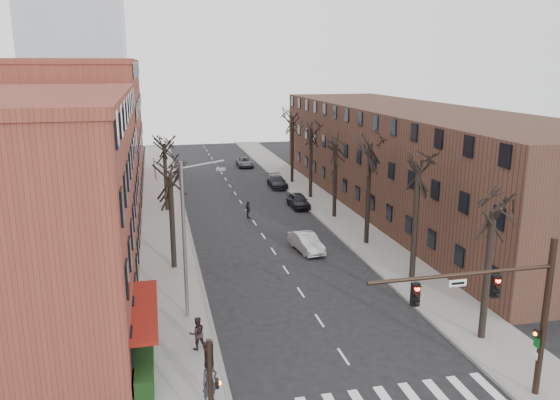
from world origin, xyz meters
TOP-DOWN VIEW (x-y plane):
  - sidewalk_left at (-8.00, 35.00)m, footprint 4.00×90.00m
  - sidewalk_right at (8.00, 35.00)m, footprint 4.00×90.00m
  - building_left_near at (-16.00, 15.00)m, footprint 12.00×26.00m
  - building_left_far at (-16.00, 44.00)m, footprint 12.00×28.00m
  - building_right at (16.00, 30.00)m, footprint 12.00×50.00m
  - awning_left at (-9.40, 6.00)m, footprint 1.20×7.00m
  - hedge at (-9.50, 5.00)m, footprint 0.80×6.00m
  - tree_right_a at (7.60, 4.00)m, footprint 5.20×5.20m
  - tree_right_b at (7.60, 12.00)m, footprint 5.20×5.20m
  - tree_right_c at (7.60, 20.00)m, footprint 5.20×5.20m
  - tree_right_d at (7.60, 28.00)m, footprint 5.20×5.20m
  - tree_right_e at (7.60, 36.00)m, footprint 5.20×5.20m
  - tree_right_f at (7.60, 44.00)m, footprint 5.20×5.20m
  - tree_left_a at (-7.60, 18.00)m, footprint 5.20×5.20m
  - tree_left_b at (-7.60, 34.00)m, footprint 5.20×5.20m
  - signal_mast_arm at (5.45, -1.00)m, footprint 8.14×0.30m
  - signal_pole_left at (-6.99, -0.95)m, footprint 0.47×0.44m
  - streetlight at (-7.03, 10.00)m, footprint 2.45×0.22m
  - silver_sedan at (2.48, 19.52)m, footprint 2.03×4.39m
  - parked_car_near at (5.30, 32.46)m, footprint 1.80×4.25m
  - parked_car_mid at (5.30, 42.00)m, footprint 1.97×4.65m
  - parked_car_far at (3.80, 56.07)m, footprint 2.30×4.66m
  - pedestrian_a at (-6.81, 1.49)m, footprint 0.84×0.73m
  - pedestrian_b at (-6.94, 6.12)m, footprint 0.93×0.78m
  - pedestrian_crossing at (-0.29, 29.66)m, footprint 0.57×1.01m

SIDE VIEW (x-z plane):
  - awning_left at x=-9.40m, z-range -0.07..0.07m
  - tree_right_a at x=7.60m, z-range -5.00..5.00m
  - tree_right_b at x=7.60m, z-range -5.40..5.40m
  - tree_right_c at x=7.60m, z-range -5.80..5.80m
  - tree_right_d at x=7.60m, z-range -5.00..5.00m
  - tree_right_e at x=7.60m, z-range -5.40..5.40m
  - tree_right_f at x=7.60m, z-range -5.80..5.80m
  - tree_left_a at x=-7.60m, z-range -4.75..4.75m
  - tree_left_b at x=-7.60m, z-range -4.75..4.75m
  - sidewalk_left at x=-8.00m, z-range 0.00..0.15m
  - sidewalk_right at x=8.00m, z-range 0.00..0.15m
  - parked_car_far at x=3.80m, z-range 0.00..1.27m
  - hedge at x=-9.50m, z-range 0.15..1.15m
  - parked_car_mid at x=5.30m, z-range 0.00..1.34m
  - silver_sedan at x=2.48m, z-range 0.00..1.39m
  - parked_car_near at x=5.30m, z-range 0.00..1.43m
  - pedestrian_crossing at x=-0.29m, z-range 0.00..1.62m
  - pedestrian_b at x=-6.94m, z-range 0.15..1.85m
  - pedestrian_a at x=-6.81m, z-range 0.15..2.10m
  - signal_pole_left at x=-6.99m, z-range 0.41..4.81m
  - signal_mast_arm at x=5.45m, z-range 0.80..8.00m
  - building_right at x=16.00m, z-range 0.00..10.00m
  - streetlight at x=-7.03m, z-range 0.50..9.53m
  - building_left_near at x=-16.00m, z-range 0.00..12.00m
  - building_left_far at x=-16.00m, z-range 0.00..14.00m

